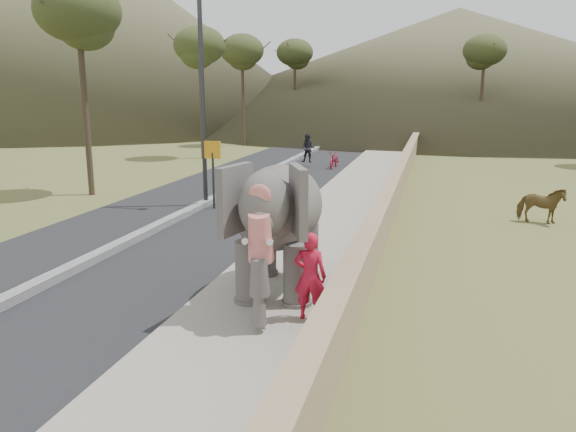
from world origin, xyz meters
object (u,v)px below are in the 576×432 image
object	(u,v)px
motorcyclist	(324,155)
elephant_and_man	(280,226)
lamppost	(210,68)
cow	(541,205)

from	to	relation	value
motorcyclist	elephant_and_man	bearing A→B (deg)	-81.55
lamppost	elephant_and_man	xyz separation A→B (m)	(4.71, -8.04, -3.39)
lamppost	cow	xyz separation A→B (m)	(10.97, 0.16, -4.28)
cow	motorcyclist	world-z (taller)	motorcyclist
lamppost	motorcyclist	world-z (taller)	lamppost
lamppost	motorcyclist	distance (m)	11.95
elephant_and_man	motorcyclist	bearing A→B (deg)	98.45
cow	motorcyclist	size ratio (longest dim) A/B	0.64
elephant_and_man	motorcyclist	size ratio (longest dim) A/B	1.80
cow	elephant_and_man	world-z (taller)	elephant_and_man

